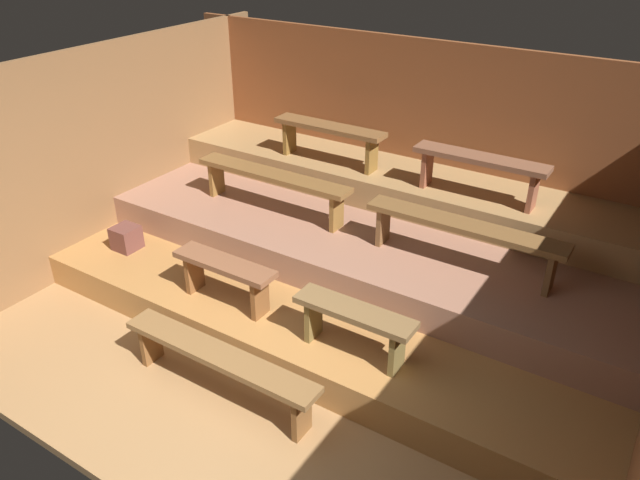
{
  "coord_description": "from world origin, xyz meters",
  "views": [
    {
      "loc": [
        2.55,
        -2.03,
        3.54
      ],
      "look_at": [
        -0.23,
        2.3,
        0.68
      ],
      "focal_mm": 34.35,
      "sensor_mm": 36.0,
      "label": 1
    }
  ],
  "objects_px": {
    "bench_middle_left": "(273,180)",
    "bench_middle_right": "(463,231)",
    "bench_lower_left": "(225,271)",
    "bench_upper_right": "(480,165)",
    "bench_lower_right": "(354,320)",
    "wooden_crate_lower": "(126,238)",
    "bench_upper_left": "(329,133)",
    "bench_floor_center": "(219,360)"
  },
  "relations": [
    {
      "from": "bench_floor_center",
      "to": "bench_lower_right",
      "type": "distance_m",
      "value": 1.12
    },
    {
      "from": "bench_floor_center",
      "to": "bench_middle_left",
      "type": "distance_m",
      "value": 2.23
    },
    {
      "from": "bench_middle_left",
      "to": "wooden_crate_lower",
      "type": "distance_m",
      "value": 1.65
    },
    {
      "from": "bench_upper_left",
      "to": "bench_upper_right",
      "type": "distance_m",
      "value": 1.72
    },
    {
      "from": "bench_floor_center",
      "to": "bench_middle_right",
      "type": "relative_size",
      "value": 1.0
    },
    {
      "from": "bench_lower_left",
      "to": "bench_upper_right",
      "type": "bearing_deg",
      "value": 53.49
    },
    {
      "from": "bench_middle_right",
      "to": "wooden_crate_lower",
      "type": "xyz_separation_m",
      "value": [
        -3.25,
        -1.05,
        -0.55
      ]
    },
    {
      "from": "bench_floor_center",
      "to": "bench_lower_left",
      "type": "height_order",
      "value": "bench_lower_left"
    },
    {
      "from": "bench_middle_left",
      "to": "bench_upper_right",
      "type": "height_order",
      "value": "bench_upper_right"
    },
    {
      "from": "wooden_crate_lower",
      "to": "bench_upper_left",
      "type": "bearing_deg",
      "value": 54.39
    },
    {
      "from": "bench_lower_left",
      "to": "bench_middle_right",
      "type": "height_order",
      "value": "bench_middle_right"
    },
    {
      "from": "bench_lower_left",
      "to": "bench_middle_right",
      "type": "relative_size",
      "value": 0.56
    },
    {
      "from": "bench_floor_center",
      "to": "bench_upper_left",
      "type": "bearing_deg",
      "value": 104.27
    },
    {
      "from": "bench_lower_left",
      "to": "wooden_crate_lower",
      "type": "xyz_separation_m",
      "value": [
        -1.54,
        0.19,
        -0.2
      ]
    },
    {
      "from": "wooden_crate_lower",
      "to": "bench_middle_right",
      "type": "bearing_deg",
      "value": 17.95
    },
    {
      "from": "bench_middle_left",
      "to": "bench_upper_left",
      "type": "xyz_separation_m",
      "value": [
        0.18,
        0.82,
        0.31
      ]
    },
    {
      "from": "bench_lower_left",
      "to": "bench_middle_left",
      "type": "bearing_deg",
      "value": 107.04
    },
    {
      "from": "bench_upper_left",
      "to": "bench_lower_left",
      "type": "bearing_deg",
      "value": -84.54
    },
    {
      "from": "bench_lower_left",
      "to": "bench_lower_right",
      "type": "xyz_separation_m",
      "value": [
        1.33,
        0.0,
        0.0
      ]
    },
    {
      "from": "bench_upper_right",
      "to": "wooden_crate_lower",
      "type": "height_order",
      "value": "bench_upper_right"
    },
    {
      "from": "bench_middle_left",
      "to": "bench_upper_right",
      "type": "bearing_deg",
      "value": 23.16
    },
    {
      "from": "bench_lower_left",
      "to": "wooden_crate_lower",
      "type": "bearing_deg",
      "value": 172.79
    },
    {
      "from": "bench_lower_right",
      "to": "bench_middle_right",
      "type": "xyz_separation_m",
      "value": [
        0.38,
        1.25,
        0.35
      ]
    },
    {
      "from": "bench_middle_left",
      "to": "bench_middle_right",
      "type": "xyz_separation_m",
      "value": [
        2.09,
        0.0,
        0.0
      ]
    },
    {
      "from": "bench_upper_right",
      "to": "wooden_crate_lower",
      "type": "distance_m",
      "value": 3.69
    },
    {
      "from": "bench_middle_right",
      "to": "bench_lower_left",
      "type": "bearing_deg",
      "value": -143.94
    },
    {
      "from": "bench_floor_center",
      "to": "bench_lower_left",
      "type": "distance_m",
      "value": 0.91
    },
    {
      "from": "bench_floor_center",
      "to": "bench_middle_left",
      "type": "bearing_deg",
      "value": 114.53
    },
    {
      "from": "bench_lower_right",
      "to": "bench_middle_right",
      "type": "height_order",
      "value": "bench_middle_right"
    },
    {
      "from": "bench_lower_right",
      "to": "bench_middle_left",
      "type": "xyz_separation_m",
      "value": [
        -1.71,
        1.25,
        0.35
      ]
    },
    {
      "from": "bench_floor_center",
      "to": "wooden_crate_lower",
      "type": "xyz_separation_m",
      "value": [
        -2.04,
        0.89,
        0.09
      ]
    },
    {
      "from": "bench_upper_left",
      "to": "bench_upper_right",
      "type": "relative_size",
      "value": 1.0
    },
    {
      "from": "bench_lower_left",
      "to": "bench_lower_right",
      "type": "bearing_deg",
      "value": 0.0
    },
    {
      "from": "bench_lower_left",
      "to": "bench_lower_right",
      "type": "height_order",
      "value": "same"
    },
    {
      "from": "bench_lower_left",
      "to": "wooden_crate_lower",
      "type": "relative_size",
      "value": 4.04
    },
    {
      "from": "bench_upper_left",
      "to": "bench_upper_right",
      "type": "height_order",
      "value": "same"
    },
    {
      "from": "bench_middle_left",
      "to": "bench_floor_center",
      "type": "bearing_deg",
      "value": -65.47
    },
    {
      "from": "bench_floor_center",
      "to": "wooden_crate_lower",
      "type": "relative_size",
      "value": 7.27
    },
    {
      "from": "bench_middle_left",
      "to": "bench_upper_right",
      "type": "xyz_separation_m",
      "value": [
        1.91,
        0.82,
        0.31
      ]
    },
    {
      "from": "bench_lower_left",
      "to": "bench_upper_left",
      "type": "relative_size",
      "value": 0.77
    },
    {
      "from": "bench_lower_left",
      "to": "bench_upper_left",
      "type": "height_order",
      "value": "bench_upper_left"
    },
    {
      "from": "bench_lower_left",
      "to": "bench_lower_right",
      "type": "relative_size",
      "value": 1.0
    }
  ]
}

